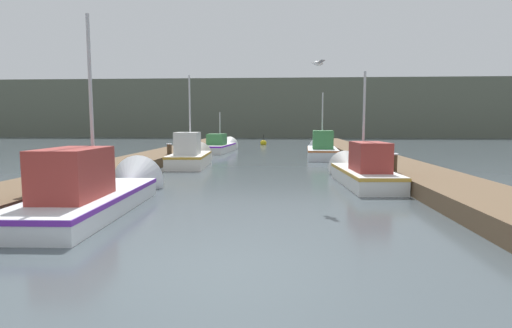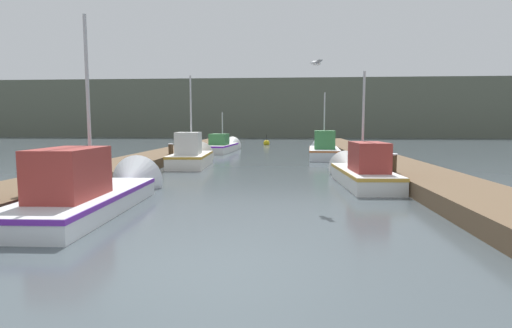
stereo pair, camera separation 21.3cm
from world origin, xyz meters
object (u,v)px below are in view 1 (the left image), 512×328
at_px(fishing_boat_0, 101,190).
at_px(mooring_piling_3, 32,191).
at_px(mooring_piling_1, 169,153).
at_px(mooring_piling_0, 392,169).
at_px(fishing_boat_4, 221,146).
at_px(fishing_boat_1, 361,170).
at_px(fishing_boat_3, 322,149).
at_px(fishing_boat_2, 191,156).
at_px(channel_buoy, 263,143).
at_px(seagull_lead, 318,63).

bearing_deg(fishing_boat_0, mooring_piling_3, -142.82).
xyz_separation_m(mooring_piling_1, mooring_piling_3, (0.15, -11.45, 0.04)).
bearing_deg(mooring_piling_0, fishing_boat_4, 117.36).
distance_m(fishing_boat_0, fishing_boat_4, 18.84).
xyz_separation_m(fishing_boat_1, fishing_boat_3, (-0.26, 10.29, 0.02)).
height_order(fishing_boat_2, channel_buoy, fishing_boat_2).
xyz_separation_m(fishing_boat_2, fishing_boat_4, (0.04, 9.48, -0.08)).
bearing_deg(mooring_piling_0, fishing_boat_2, 144.53).
distance_m(fishing_boat_0, mooring_piling_0, 8.78).
bearing_deg(mooring_piling_3, fishing_boat_0, 39.02).
distance_m(fishing_boat_4, channel_buoy, 8.86).
bearing_deg(seagull_lead, mooring_piling_0, 106.43).
bearing_deg(fishing_boat_4, seagull_lead, -68.84).
bearing_deg(mooring_piling_0, fishing_boat_1, 152.94).
bearing_deg(channel_buoy, mooring_piling_3, -97.86).
distance_m(fishing_boat_1, fishing_boat_2, 8.62).
height_order(fishing_boat_0, mooring_piling_1, fishing_boat_0).
bearing_deg(fishing_boat_1, fishing_boat_0, -152.08).
bearing_deg(fishing_boat_2, fishing_boat_0, -93.88).
bearing_deg(mooring_piling_0, channel_buoy, 102.38).
xyz_separation_m(fishing_boat_4, mooring_piling_3, (-1.26, -19.75, 0.15)).
relative_size(fishing_boat_3, channel_buoy, 5.48).
distance_m(mooring_piling_1, channel_buoy, 17.25).
distance_m(fishing_boat_3, mooring_piling_3, 17.34).
height_order(mooring_piling_1, mooring_piling_3, mooring_piling_3).
bearing_deg(fishing_boat_3, channel_buoy, 111.04).
relative_size(mooring_piling_0, channel_buoy, 0.97).
xyz_separation_m(fishing_boat_3, mooring_piling_3, (-7.89, -15.44, 0.08)).
distance_m(mooring_piling_3, channel_buoy, 28.48).
xyz_separation_m(mooring_piling_0, channel_buoy, (-5.16, 23.52, -0.37)).
height_order(fishing_boat_0, mooring_piling_3, fishing_boat_0).
height_order(fishing_boat_2, mooring_piling_3, fishing_boat_2).
xyz_separation_m(fishing_boat_2, mooring_piling_3, (-1.23, -10.27, 0.06)).
relative_size(fishing_boat_0, seagull_lead, 10.89).
bearing_deg(fishing_boat_3, fishing_boat_4, 150.60).
relative_size(fishing_boat_4, channel_buoy, 5.80).
bearing_deg(seagull_lead, fishing_boat_3, 151.50).
xyz_separation_m(fishing_boat_0, fishing_boat_1, (7.03, 4.24, 0.02)).
relative_size(fishing_boat_0, mooring_piling_1, 6.10).
distance_m(fishing_boat_0, mooring_piling_3, 1.46).
distance_m(fishing_boat_0, mooring_piling_1, 10.61).
xyz_separation_m(fishing_boat_4, mooring_piling_1, (-1.42, -8.30, 0.11)).
relative_size(mooring_piling_1, mooring_piling_3, 0.93).
relative_size(fishing_boat_1, mooring_piling_1, 5.19).
relative_size(fishing_boat_4, mooring_piling_0, 5.96).
bearing_deg(seagull_lead, fishing_boat_4, 174.76).
xyz_separation_m(mooring_piling_3, seagull_lead, (6.45, 2.62, 3.08)).
distance_m(mooring_piling_1, mooring_piling_3, 11.45).
height_order(fishing_boat_3, mooring_piling_1, fishing_boat_3).
relative_size(fishing_boat_2, seagull_lead, 8.43).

